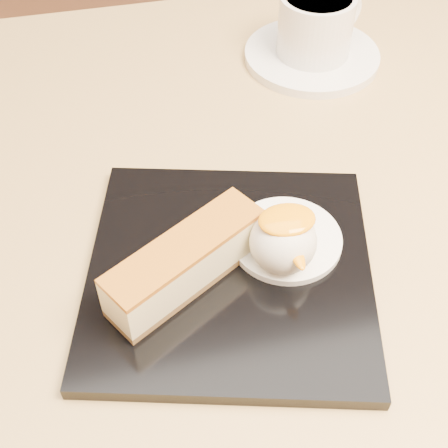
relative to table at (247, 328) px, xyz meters
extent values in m
cylinder|color=black|center=(0.00, 0.00, -0.21)|extent=(0.08, 0.08, 0.66)
cube|color=olive|center=(0.00, 0.00, 0.14)|extent=(0.80, 0.80, 0.04)
cube|color=black|center=(-0.03, -0.05, 0.16)|extent=(0.27, 0.27, 0.01)
cube|color=brown|center=(-0.07, -0.05, 0.17)|extent=(0.13, 0.10, 0.01)
cube|color=#FFF2A6|center=(-0.07, -0.05, 0.19)|extent=(0.13, 0.10, 0.03)
cube|color=#92530F|center=(-0.07, -0.05, 0.21)|extent=(0.13, 0.10, 0.00)
cylinder|color=white|center=(0.02, -0.03, 0.17)|extent=(0.09, 0.09, 0.01)
sphere|color=white|center=(0.01, -0.05, 0.19)|extent=(0.05, 0.05, 0.05)
ellipsoid|color=#FF9608|center=(0.01, -0.05, 0.21)|extent=(0.04, 0.03, 0.01)
ellipsoid|color=#287C2D|center=(-0.01, -0.01, 0.17)|extent=(0.02, 0.01, 0.00)
ellipsoid|color=#287C2D|center=(0.00, 0.00, 0.17)|extent=(0.02, 0.02, 0.00)
ellipsoid|color=#287C2D|center=(-0.02, 0.00, 0.17)|extent=(0.01, 0.02, 0.00)
cylinder|color=white|center=(0.13, 0.23, 0.16)|extent=(0.15, 0.15, 0.01)
cylinder|color=white|center=(0.13, 0.23, 0.20)|extent=(0.08, 0.08, 0.07)
torus|color=white|center=(0.17, 0.25, 0.20)|extent=(0.05, 0.03, 0.05)
camera|label=1|loc=(-0.10, -0.34, 0.55)|focal=50.00mm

